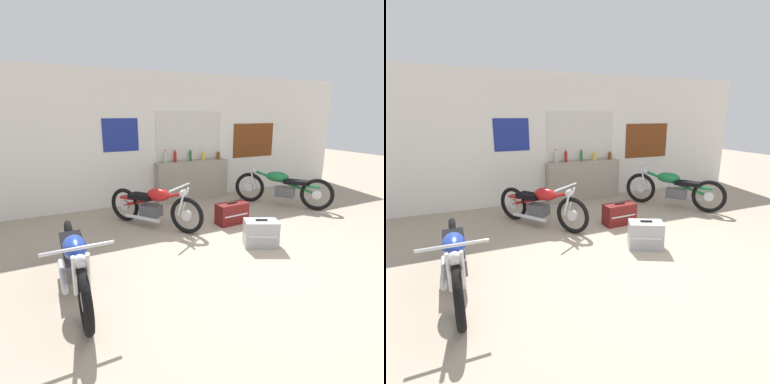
% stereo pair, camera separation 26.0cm
% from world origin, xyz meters
% --- Properties ---
extents(ground_plane, '(24.00, 24.00, 0.00)m').
position_xyz_m(ground_plane, '(0.00, 0.00, 0.00)').
color(ground_plane, gray).
extents(wall_back, '(10.00, 0.07, 2.80)m').
position_xyz_m(wall_back, '(0.03, 3.61, 1.40)').
color(wall_back, silver).
rests_on(wall_back, ground_plane).
extents(sill_counter, '(1.73, 0.28, 0.89)m').
position_xyz_m(sill_counter, '(0.57, 3.43, 0.45)').
color(sill_counter, gray).
rests_on(sill_counter, ground_plane).
extents(bottle_leftmost, '(0.08, 0.08, 0.29)m').
position_xyz_m(bottle_leftmost, '(-0.07, 3.46, 1.02)').
color(bottle_leftmost, '#B7B2A8').
rests_on(bottle_leftmost, sill_counter).
extents(bottle_left_center, '(0.07, 0.07, 0.30)m').
position_xyz_m(bottle_left_center, '(0.16, 3.47, 1.03)').
color(bottle_left_center, maroon).
rests_on(bottle_left_center, sill_counter).
extents(bottle_center, '(0.06, 0.06, 0.30)m').
position_xyz_m(bottle_center, '(0.54, 3.48, 1.03)').
color(bottle_center, '#23662D').
rests_on(bottle_center, sill_counter).
extents(bottle_right_center, '(0.09, 0.09, 0.23)m').
position_xyz_m(bottle_right_center, '(0.86, 3.45, 0.99)').
color(bottle_right_center, gold).
rests_on(bottle_right_center, sill_counter).
extents(bottle_rightmost, '(0.09, 0.09, 0.21)m').
position_xyz_m(bottle_rightmost, '(1.26, 3.45, 0.98)').
color(bottle_rightmost, '#5B3814').
rests_on(bottle_rightmost, sill_counter).
extents(motorcycle_green, '(1.32, 1.70, 0.84)m').
position_xyz_m(motorcycle_green, '(2.07, 2.10, 0.41)').
color(motorcycle_green, black).
rests_on(motorcycle_green, ground_plane).
extents(motorcycle_blue, '(0.64, 1.97, 0.78)m').
position_xyz_m(motorcycle_blue, '(-2.25, 0.54, 0.39)').
color(motorcycle_blue, black).
rests_on(motorcycle_blue, ground_plane).
extents(motorcycle_red, '(1.20, 1.59, 0.79)m').
position_xyz_m(motorcycle_red, '(-0.82, 2.10, 0.40)').
color(motorcycle_red, black).
rests_on(motorcycle_red, ground_plane).
extents(hard_case_silver, '(0.58, 0.49, 0.42)m').
position_xyz_m(hard_case_silver, '(0.37, 0.65, 0.20)').
color(hard_case_silver, '#9E9EA3').
rests_on(hard_case_silver, ground_plane).
extents(hard_case_darkred, '(0.60, 0.31, 0.40)m').
position_xyz_m(hard_case_darkred, '(0.50, 1.65, 0.19)').
color(hard_case_darkred, maroon).
rests_on(hard_case_darkred, ground_plane).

